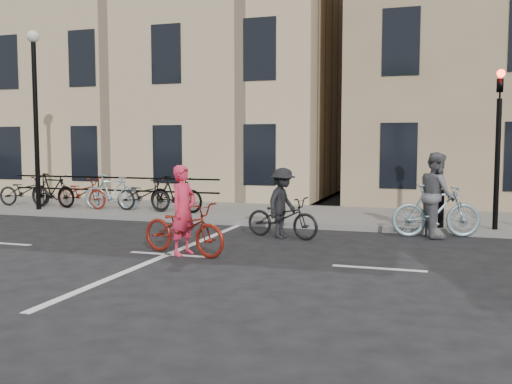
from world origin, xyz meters
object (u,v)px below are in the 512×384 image
(cyclist_pink, at_px, (184,224))
(cyclist_dark, at_px, (282,210))
(traffic_light, at_px, (499,129))
(lamp_post, at_px, (35,97))
(cyclist_grey, at_px, (437,203))

(cyclist_pink, relative_size, cyclist_dark, 1.09)
(traffic_light, height_order, lamp_post, lamp_post)
(traffic_light, relative_size, cyclist_dark, 2.07)
(traffic_light, height_order, cyclist_dark, traffic_light)
(traffic_light, relative_size, lamp_post, 0.74)
(cyclist_pink, height_order, cyclist_dark, cyclist_pink)
(cyclist_pink, relative_size, cyclist_grey, 0.98)
(lamp_post, bearing_deg, traffic_light, -0.27)
(cyclist_pink, distance_m, cyclist_grey, 5.87)
(traffic_light, height_order, cyclist_pink, traffic_light)
(traffic_light, distance_m, cyclist_dark, 5.28)
(lamp_post, distance_m, cyclist_grey, 11.73)
(cyclist_grey, distance_m, cyclist_dark, 3.52)
(lamp_post, bearing_deg, cyclist_grey, -3.39)
(traffic_light, xyz_separation_m, lamp_post, (-12.70, 0.06, 1.04))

